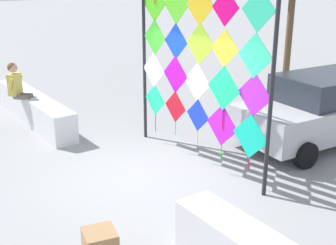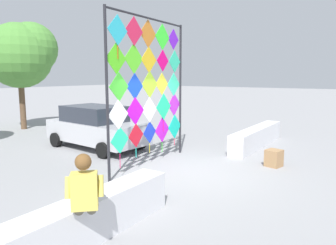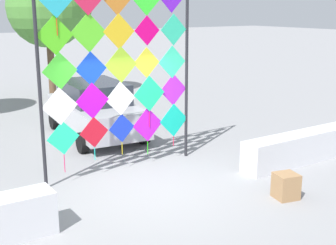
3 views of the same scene
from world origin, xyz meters
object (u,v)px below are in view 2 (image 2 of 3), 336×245
(kite_display_rack, at_px, (149,82))
(seated_vendor, at_px, (85,195))
(parked_car, at_px, (96,127))
(tree_broadleaf, at_px, (23,53))
(cardboard_box_large, at_px, (274,158))

(kite_display_rack, relative_size, seated_vendor, 2.71)
(parked_car, xyz_separation_m, tree_broadleaf, (1.06, 5.86, 2.85))
(kite_display_rack, xyz_separation_m, parked_car, (0.73, 2.95, -1.62))
(kite_display_rack, xyz_separation_m, tree_broadleaf, (1.78, 8.81, 1.23))
(seated_vendor, xyz_separation_m, tree_broadleaf, (6.04, 10.88, 2.70))
(cardboard_box_large, bearing_deg, tree_broadleaf, 90.31)
(parked_car, height_order, cardboard_box_large, parked_car)
(kite_display_rack, bearing_deg, parked_car, 76.17)
(seated_vendor, relative_size, cardboard_box_large, 3.18)
(kite_display_rack, bearing_deg, tree_broadleaf, 78.56)
(parked_car, relative_size, cardboard_box_large, 8.29)
(kite_display_rack, distance_m, cardboard_box_large, 4.15)
(kite_display_rack, distance_m, parked_car, 3.44)
(seated_vendor, relative_size, tree_broadleaf, 0.30)
(cardboard_box_large, bearing_deg, seated_vendor, 171.09)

